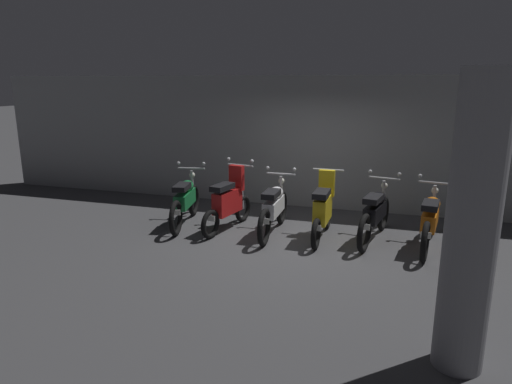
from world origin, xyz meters
name	(u,v)px	position (x,y,z in m)	size (l,w,h in m)	color
ground_plane	(293,242)	(0.00, 0.00, 0.00)	(80.00, 80.00, 0.00)	#424244
back_wall	(319,142)	(0.00, 2.47, 1.43)	(16.00, 0.30, 2.86)	gray
motorbike_slot_0	(185,200)	(-2.23, 0.38, 0.49)	(0.61, 1.93, 1.15)	black
motorbike_slot_1	(229,202)	(-1.33, 0.35, 0.53)	(0.60, 1.66, 1.29)	black
motorbike_slot_2	(274,207)	(-0.45, 0.36, 0.49)	(0.59, 1.95, 1.15)	black
motorbike_slot_3	(323,209)	(0.45, 0.38, 0.52)	(0.56, 1.68, 1.18)	black
motorbike_slot_4	(375,213)	(1.34, 0.53, 0.49)	(0.63, 1.93, 1.15)	black
motorbike_slot_5	(430,220)	(2.23, 0.39, 0.49)	(0.58, 1.94, 1.15)	black
support_pillar	(472,227)	(2.30, -2.98, 1.43)	(0.48, 0.48, 2.86)	gray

